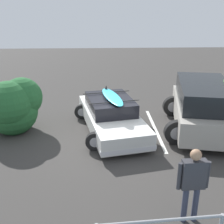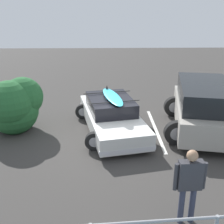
{
  "view_description": "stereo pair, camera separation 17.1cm",
  "coord_description": "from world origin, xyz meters",
  "px_view_note": "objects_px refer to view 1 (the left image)",
  "views": [
    {
      "loc": [
        0.39,
        9.07,
        4.43
      ],
      "look_at": [
        -0.02,
        0.02,
        0.95
      ],
      "focal_mm": 45.0,
      "sensor_mm": 36.0,
      "label": 1
    },
    {
      "loc": [
        0.22,
        9.08,
        4.43
      ],
      "look_at": [
        -0.02,
        0.02,
        0.95
      ],
      "focal_mm": 45.0,
      "sensor_mm": 36.0,
      "label": 2
    }
  ],
  "objects_px": {
    "sedan_car": "(111,115)",
    "suv_car": "(202,106)",
    "person_bystander": "(193,180)",
    "bush_near_left": "(13,106)"
  },
  "relations": [
    {
      "from": "suv_car",
      "to": "person_bystander",
      "type": "xyz_separation_m",
      "value": [
        1.87,
        4.74,
        0.11
      ]
    },
    {
      "from": "sedan_car",
      "to": "bush_near_left",
      "type": "bearing_deg",
      "value": 0.54
    },
    {
      "from": "sedan_car",
      "to": "suv_car",
      "type": "distance_m",
      "value": 3.39
    },
    {
      "from": "sedan_car",
      "to": "person_bystander",
      "type": "height_order",
      "value": "person_bystander"
    },
    {
      "from": "suv_car",
      "to": "person_bystander",
      "type": "height_order",
      "value": "suv_car"
    },
    {
      "from": "sedan_car",
      "to": "bush_near_left",
      "type": "height_order",
      "value": "bush_near_left"
    },
    {
      "from": "sedan_car",
      "to": "bush_near_left",
      "type": "relative_size",
      "value": 2.27
    },
    {
      "from": "person_bystander",
      "to": "bush_near_left",
      "type": "height_order",
      "value": "bush_near_left"
    },
    {
      "from": "sedan_car",
      "to": "suv_car",
      "type": "height_order",
      "value": "suv_car"
    },
    {
      "from": "person_bystander",
      "to": "bush_near_left",
      "type": "xyz_separation_m",
      "value": [
        5.04,
        -4.85,
        -0.06
      ]
    }
  ]
}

